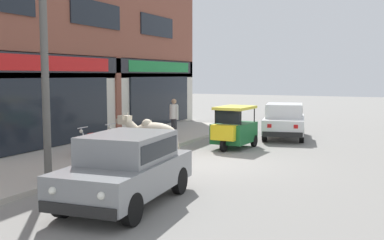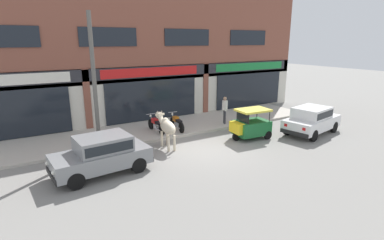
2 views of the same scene
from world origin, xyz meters
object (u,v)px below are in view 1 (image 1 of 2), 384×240
cow (152,133)px  auto_rickshaw (233,130)px  motorcycle_1 (125,139)px  car_1 (284,119)px  pedestrian (174,115)px  motorcycle_0 (99,143)px  utility_pole (44,56)px  car_0 (127,165)px

cow → auto_rickshaw: size_ratio=1.06×
cow → motorcycle_1: bearing=51.8°
car_1 → motorcycle_1: (-6.04, 3.93, -0.30)m
cow → pedestrian: pedestrian is taller
car_1 → pedestrian: pedestrian is taller
motorcycle_0 → pedestrian: pedestrian is taller
motorcycle_1 → cow: bearing=-128.2°
car_1 → motorcycle_0: car_1 is taller
motorcycle_0 → pedestrian: size_ratio=1.13×
motorcycle_1 → pedestrian: bearing=-6.0°
motorcycle_0 → car_1: bearing=-30.0°
cow → utility_pole: bearing=155.7°
cow → motorcycle_0: size_ratio=1.19×
motorcycle_0 → utility_pole: size_ratio=0.31×
pedestrian → utility_pole: size_ratio=0.27×
car_0 → utility_pole: size_ratio=0.63×
car_1 → utility_pole: 11.12m
car_1 → utility_pole: bearing=162.6°
cow → car_1: size_ratio=0.57×
cow → motorcycle_1: size_ratio=1.19×
car_1 → utility_pole: utility_pole is taller
motorcycle_1 → pedestrian: 3.07m
motorcycle_1 → auto_rickshaw: bearing=-46.7°
car_0 → car_1: bearing=-3.6°
motorcycle_1 → utility_pole: (-4.35, -0.68, 2.58)m
pedestrian → motorcycle_0: bearing=172.6°
car_0 → motorcycle_0: size_ratio=2.05×
car_1 → pedestrian: 4.74m
pedestrian → utility_pole: 7.61m
motorcycle_0 → cow: bearing=-100.5°
cow → utility_pole: (-2.81, 1.27, 2.09)m
car_0 → motorcycle_0: bearing=43.0°
car_0 → motorcycle_0: (3.72, 3.47, -0.30)m
motorcycle_0 → motorcycle_1: (1.13, -0.22, 0.00)m
auto_rickshaw → pedestrian: size_ratio=1.27×
car_1 → pedestrian: (-3.05, 3.62, 0.30)m
car_0 → auto_rickshaw: (7.55, 0.38, -0.15)m
car_0 → motorcycle_1: bearing=33.9°
utility_pole → car_0: bearing=-101.1°
motorcycle_0 → utility_pole: (-3.22, -0.89, 2.58)m
auto_rickshaw → utility_pole: (-7.05, 2.20, 2.43)m
motorcycle_0 → pedestrian: (4.12, -0.53, 0.60)m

